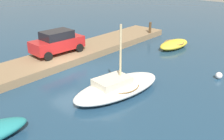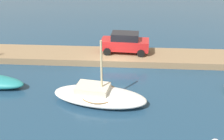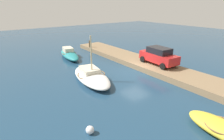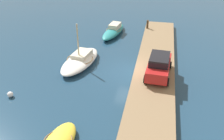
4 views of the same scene
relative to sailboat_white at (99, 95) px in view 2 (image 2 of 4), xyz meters
The scene contains 4 objects.
ground_plane 4.85m from the sailboat_white, 96.92° to the right, with size 84.00×84.00×0.00m, color navy.
dock_platform 6.82m from the sailboat_white, 94.89° to the right, with size 25.50×3.36×0.53m, color #846B4C.
sailboat_white is the anchor object (origin of this frame).
parked_car 7.34m from the sailboat_white, 101.40° to the right, with size 4.15×2.15×1.76m.
Camera 2 is at (-1.12, 17.75, 8.43)m, focal length 39.64 mm.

